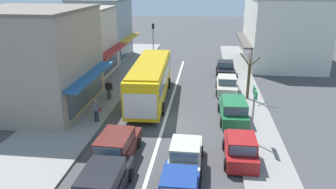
{
  "coord_description": "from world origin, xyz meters",
  "views": [
    {
      "loc": [
        2.71,
        -21.2,
        9.5
      ],
      "look_at": [
        -0.05,
        2.2,
        1.2
      ],
      "focal_mm": 35.0,
      "sensor_mm": 36.0,
      "label": 1
    }
  ],
  "objects": [
    {
      "name": "ground_plane",
      "position": [
        0.0,
        0.0,
        0.0
      ],
      "size": [
        140.0,
        140.0,
        0.0
      ],
      "primitive_type": "plane",
      "color": "#3F3F42"
    },
    {
      "name": "building_right_far",
      "position": [
        11.48,
        18.59,
        3.86
      ],
      "size": [
        8.89,
        11.64,
        7.73
      ],
      "color": "silver",
      "rests_on": "ground"
    },
    {
      "name": "wagon_adjacent_lane_trail",
      "position": [
        -1.68,
        -8.96,
        0.75
      ],
      "size": [
        1.97,
        4.51,
        1.58
      ],
      "color": "black",
      "rests_on": "ground"
    },
    {
      "name": "shopfront_mid_block",
      "position": [
        -10.18,
        10.32,
        3.43
      ],
      "size": [
        7.18,
        8.37,
        6.87
      ],
      "color": "beige",
      "rests_on": "ground"
    },
    {
      "name": "hatchback_queue_far_back",
      "position": [
        1.85,
        -5.88,
        0.71
      ],
      "size": [
        1.84,
        3.71,
        1.54
      ],
      "color": "#B7B29E",
      "rests_on": "ground"
    },
    {
      "name": "parked_wagon_kerb_second",
      "position": [
        4.79,
        0.74,
        0.75
      ],
      "size": [
        2.04,
        4.55,
        1.58
      ],
      "color": "#1E6638",
      "rests_on": "ground"
    },
    {
      "name": "city_bus",
      "position": [
        -1.71,
        4.01,
        1.88
      ],
      "size": [
        3.05,
        10.95,
        3.23
      ],
      "color": "yellow",
      "rests_on": "ground"
    },
    {
      "name": "parked_hatchback_kerb_front",
      "position": [
        4.8,
        -4.88,
        0.71
      ],
      "size": [
        1.83,
        3.71,
        1.54
      ],
      "color": "maroon",
      "rests_on": "ground"
    },
    {
      "name": "parked_sedan_kerb_third",
      "position": [
        4.65,
        6.89,
        0.66
      ],
      "size": [
        1.95,
        4.22,
        1.47
      ],
      "color": "#B7B29E",
      "rests_on": "ground"
    },
    {
      "name": "street_tree_right",
      "position": [
        6.26,
        5.08,
        1.86
      ],
      "size": [
        1.67,
        1.63,
        3.98
      ],
      "color": "brown",
      "rests_on": "ground"
    },
    {
      "name": "pedestrian_with_handbag_near",
      "position": [
        -5.08,
        3.48,
        1.07
      ],
      "size": [
        0.65,
        0.37,
        1.63
      ],
      "color": "#333338",
      "rests_on": "sidewalk_left"
    },
    {
      "name": "wagon_behind_bus_near",
      "position": [
        -2.01,
        -5.52,
        0.75
      ],
      "size": [
        2.06,
        4.56,
        1.58
      ],
      "color": "#561E19",
      "rests_on": "ground"
    },
    {
      "name": "kerb_right",
      "position": [
        6.2,
        6.0,
        0.06
      ],
      "size": [
        2.8,
        44.0,
        0.12
      ],
      "primitive_type": "cube",
      "color": "gray",
      "rests_on": "ground"
    },
    {
      "name": "parked_sedan_kerb_rear",
      "position": [
        4.79,
        12.55,
        0.66
      ],
      "size": [
        1.98,
        4.24,
        1.47
      ],
      "color": "black",
      "rests_on": "ground"
    },
    {
      "name": "sidewalk_left",
      "position": [
        -6.8,
        6.0,
        0.07
      ],
      "size": [
        5.2,
        44.0,
        0.14
      ],
      "primitive_type": "cube",
      "color": "gray",
      "rests_on": "ground"
    },
    {
      "name": "pedestrian_browsing_midblock",
      "position": [
        -4.65,
        -1.03,
        1.07
      ],
      "size": [
        0.66,
        0.27,
        1.63
      ],
      "color": "#232838",
      "rests_on": "sidewalk_left"
    },
    {
      "name": "shopfront_far_end",
      "position": [
        -10.18,
        18.38,
        3.67
      ],
      "size": [
        7.11,
        7.4,
        7.35
      ],
      "color": "#84939E",
      "rests_on": "ground"
    },
    {
      "name": "shopfront_corner_near",
      "position": [
        -10.18,
        1.58,
        3.79
      ],
      "size": [
        8.99,
        8.87,
        7.58
      ],
      "color": "gray",
      "rests_on": "ground"
    },
    {
      "name": "traffic_light_downstreet",
      "position": [
        -4.15,
        20.62,
        2.85
      ],
      "size": [
        0.32,
        0.24,
        4.2
      ],
      "color": "gray",
      "rests_on": "ground"
    },
    {
      "name": "lane_centre_line",
      "position": [
        0.0,
        4.0,
        0.0
      ],
      "size": [
        0.2,
        28.0,
        0.01
      ],
      "primitive_type": "cube",
      "color": "silver",
      "rests_on": "ground"
    },
    {
      "name": "directional_road_sign",
      "position": [
        5.63,
        -2.77,
        2.68
      ],
      "size": [
        0.1,
        1.4,
        3.6
      ],
      "color": "gray",
      "rests_on": "ground"
    }
  ]
}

